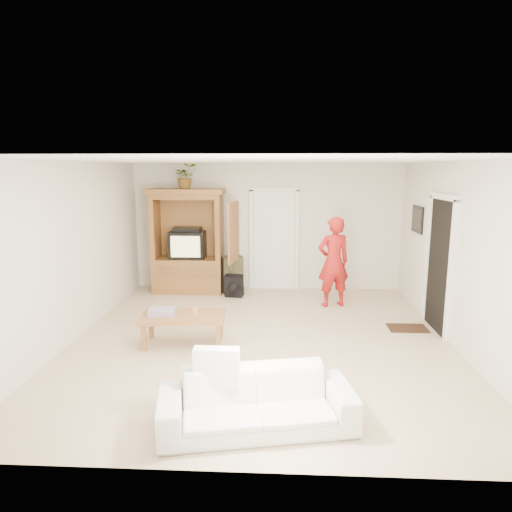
{
  "coord_description": "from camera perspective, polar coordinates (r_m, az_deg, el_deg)",
  "views": [
    {
      "loc": [
        0.25,
        -6.38,
        2.49
      ],
      "look_at": [
        -0.11,
        0.6,
        1.15
      ],
      "focal_mm": 32.0,
      "sensor_mm": 36.0,
      "label": 1
    }
  ],
  "objects": [
    {
      "name": "backpack_black",
      "position": [
        9.0,
        -2.76,
        -3.81
      ],
      "size": [
        0.37,
        0.25,
        0.43
      ],
      "primitive_type": null,
      "rotation": [
        0.0,
        0.0,
        -0.15
      ],
      "color": "black",
      "rests_on": "floor"
    },
    {
      "name": "floor",
      "position": [
        6.86,
        0.64,
        -10.44
      ],
      "size": [
        6.0,
        6.0,
        0.0
      ],
      "primitive_type": "plane",
      "color": "tan",
      "rests_on": "ground"
    },
    {
      "name": "coffee_table",
      "position": [
        6.67,
        -9.09,
        -7.7
      ],
      "size": [
        1.23,
        0.73,
        0.44
      ],
      "rotation": [
        0.0,
        0.0,
        0.07
      ],
      "color": "olive",
      "rests_on": "floor"
    },
    {
      "name": "doormat",
      "position": [
        7.69,
        18.42,
        -8.55
      ],
      "size": [
        0.6,
        0.4,
        0.02
      ],
      "primitive_type": "cube",
      "color": "#382316",
      "rests_on": "floor"
    },
    {
      "name": "ceiling",
      "position": [
        6.39,
        0.69,
        11.83
      ],
      "size": [
        6.0,
        6.0,
        0.0
      ],
      "primitive_type": "plane",
      "rotation": [
        3.14,
        0.0,
        0.0
      ],
      "color": "white",
      "rests_on": "floor"
    },
    {
      "name": "plant",
      "position": [
        9.2,
        -8.8,
        9.82
      ],
      "size": [
        0.53,
        0.49,
        0.49
      ],
      "primitive_type": "imported",
      "rotation": [
        0.0,
        0.0,
        0.3
      ],
      "color": "#4C7238",
      "rests_on": "armoire"
    },
    {
      "name": "wall_right",
      "position": [
        6.96,
        23.92,
        0.05
      ],
      "size": [
        0.0,
        6.0,
        6.0
      ],
      "primitive_type": "plane",
      "rotation": [
        1.57,
        0.0,
        -1.57
      ],
      "color": "silver",
      "rests_on": "floor"
    },
    {
      "name": "wall_left",
      "position": [
        7.16,
        -21.92,
        0.48
      ],
      "size": [
        0.0,
        6.0,
        6.0
      ],
      "primitive_type": "plane",
      "rotation": [
        1.57,
        0.0,
        1.57
      ],
      "color": "silver",
      "rests_on": "floor"
    },
    {
      "name": "doorway_right",
      "position": [
        7.55,
        21.98,
        -1.18
      ],
      "size": [
        0.05,
        0.9,
        2.04
      ],
      "primitive_type": "cube",
      "color": "black",
      "rests_on": "floor"
    },
    {
      "name": "candle",
      "position": [
        6.66,
        -7.65,
        -6.73
      ],
      "size": [
        0.08,
        0.08,
        0.1
      ],
      "primitive_type": "cylinder",
      "color": "tan",
      "rests_on": "coffee_table"
    },
    {
      "name": "towel",
      "position": [
        6.71,
        -11.65,
        -6.81
      ],
      "size": [
        0.41,
        0.32,
        0.08
      ],
      "primitive_type": "cube",
      "rotation": [
        0.0,
        0.0,
        0.12
      ],
      "color": "#E54C7C",
      "rests_on": "coffee_table"
    },
    {
      "name": "door_back",
      "position": [
        9.47,
        2.29,
        1.92
      ],
      "size": [
        0.85,
        0.05,
        2.04
      ],
      "primitive_type": "cube",
      "color": "white",
      "rests_on": "floor"
    },
    {
      "name": "wall_front",
      "position": [
        3.6,
        -1.29,
        -8.51
      ],
      "size": [
        5.5,
        0.0,
        5.5
      ],
      "primitive_type": "plane",
      "rotation": [
        -1.57,
        0.0,
        0.0
      ],
      "color": "silver",
      "rests_on": "floor"
    },
    {
      "name": "man",
      "position": [
        8.4,
        9.66,
        -0.73
      ],
      "size": [
        0.69,
        0.55,
        1.65
      ],
      "primitive_type": "imported",
      "rotation": [
        0.0,
        0.0,
        3.43
      ],
      "color": "#AA1816",
      "rests_on": "floor"
    },
    {
      "name": "framed_picture",
      "position": [
        8.69,
        19.54,
        4.35
      ],
      "size": [
        0.03,
        0.6,
        0.48
      ],
      "primitive_type": "cube",
      "color": "black",
      "rests_on": "wall_right"
    },
    {
      "name": "sofa",
      "position": [
        4.64,
        0.09,
        -17.7
      ],
      "size": [
        1.99,
        1.09,
        0.55
      ],
      "primitive_type": "imported",
      "rotation": [
        0.0,
        0.0,
        0.19
      ],
      "color": "silver",
      "rests_on": "floor"
    },
    {
      "name": "backpack_olive",
      "position": [
        9.27,
        -2.99,
        -2.33
      ],
      "size": [
        0.48,
        0.41,
        0.76
      ],
      "primitive_type": null,
      "rotation": [
        0.0,
        0.0,
        0.35
      ],
      "color": "#47442B",
      "rests_on": "floor"
    },
    {
      "name": "armoire",
      "position": [
        9.36,
        -8.36,
        1.02
      ],
      "size": [
        1.82,
        1.14,
        2.1
      ],
      "color": "olive",
      "rests_on": "floor"
    },
    {
      "name": "wall_back",
      "position": [
        9.46,
        1.39,
        3.63
      ],
      "size": [
        5.5,
        0.0,
        5.5
      ],
      "primitive_type": "plane",
      "rotation": [
        1.57,
        0.0,
        0.0
      ],
      "color": "silver",
      "rests_on": "floor"
    }
  ]
}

